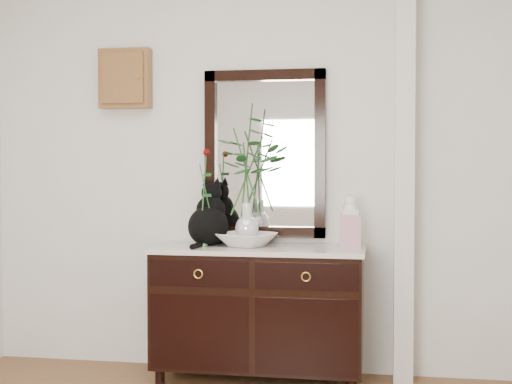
% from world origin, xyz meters
% --- Properties ---
extents(wall_back, '(3.60, 0.04, 2.70)m').
position_xyz_m(wall_back, '(0.00, 1.98, 1.35)').
color(wall_back, silver).
rests_on(wall_back, ground).
extents(pilaster, '(0.12, 0.20, 2.70)m').
position_xyz_m(pilaster, '(1.00, 1.90, 1.35)').
color(pilaster, silver).
rests_on(pilaster, ground).
extents(sideboard, '(1.33, 0.52, 0.82)m').
position_xyz_m(sideboard, '(0.10, 1.73, 0.47)').
color(sideboard, black).
rests_on(sideboard, ground).
extents(wall_mirror, '(0.80, 0.06, 1.10)m').
position_xyz_m(wall_mirror, '(0.10, 1.97, 1.44)').
color(wall_mirror, black).
rests_on(wall_mirror, wall_back).
extents(key_cabinet, '(0.35, 0.10, 0.40)m').
position_xyz_m(key_cabinet, '(-0.85, 1.94, 1.95)').
color(key_cabinet, brown).
rests_on(key_cabinet, wall_back).
extents(cat, '(0.31, 0.37, 0.41)m').
position_xyz_m(cat, '(-0.24, 1.78, 1.06)').
color(cat, black).
rests_on(cat, sideboard).
extents(lotus_bowl, '(0.46, 0.46, 0.09)m').
position_xyz_m(lotus_bowl, '(0.02, 1.75, 0.89)').
color(lotus_bowl, silver).
rests_on(lotus_bowl, sideboard).
extents(vase_branches, '(0.45, 0.45, 0.90)m').
position_xyz_m(vase_branches, '(0.02, 1.75, 1.32)').
color(vase_branches, silver).
rests_on(vase_branches, lotus_bowl).
extents(bud_vase_rose, '(0.09, 0.09, 0.63)m').
position_xyz_m(bud_vase_rose, '(-0.25, 1.70, 1.16)').
color(bud_vase_rose, '#326A35').
rests_on(bud_vase_rose, sideboard).
extents(ginger_jar, '(0.13, 0.13, 0.34)m').
position_xyz_m(ginger_jar, '(0.67, 1.77, 1.02)').
color(ginger_jar, white).
rests_on(ginger_jar, sideboard).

